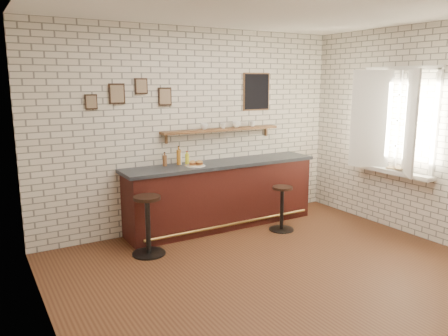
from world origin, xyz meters
The scene contains 21 objects.
ground centered at (0.00, 0.00, 0.00)m, with size 5.00×5.00×0.00m, color brown.
bar_counter centered at (0.29, 1.70, 0.51)m, with size 3.10×0.65×1.01m.
sandwich_plate centered at (-0.20, 1.64, 1.02)m, with size 0.28×0.28×0.01m, color white.
ciabatta_sandwich centered at (-0.19, 1.64, 1.06)m, with size 0.22×0.16×0.07m.
potato_chips centered at (-0.21, 1.63, 1.02)m, with size 0.25×0.19×0.00m.
bitters_bottle_brown centered at (-0.58, 1.86, 1.09)m, with size 0.06×0.06×0.21m.
bitters_bottle_white centered at (-0.34, 1.86, 1.10)m, with size 0.06×0.06×0.23m.
bitters_bottle_amber centered at (-0.35, 1.86, 1.12)m, with size 0.07×0.07×0.28m.
condiment_bottle_yellow centered at (-0.22, 1.86, 1.09)m, with size 0.06×0.06×0.19m.
bar_stool_left centered at (-1.11, 1.20, 0.42)m, with size 0.43×0.43×0.78m.
bar_stool_right centered at (0.97, 1.07, 0.36)m, with size 0.38×0.38×0.68m.
wall_shelf centered at (0.40, 1.90, 1.48)m, with size 2.00×0.18×0.18m.
shelf_cup_a centered at (0.10, 1.90, 1.55)m, with size 0.12×0.12×0.09m, color white.
shelf_cup_b centered at (0.43, 1.90, 1.54)m, with size 0.09×0.09×0.08m, color white.
shelf_cup_c centered at (0.67, 1.90, 1.55)m, with size 0.13×0.13×0.10m, color white.
shelf_cup_d centered at (0.98, 1.90, 1.54)m, with size 0.09×0.09×0.09m, color white.
back_wall_decor centered at (0.23, 1.98, 2.05)m, with size 2.96×0.02×0.56m.
window_sill centered at (2.40, 0.30, 0.90)m, with size 0.20×1.35×0.06m.
casement_window centered at (2.36, 0.30, 1.65)m, with size 0.40×1.30×1.56m.
book_lower centered at (2.38, 0.24, 0.94)m, with size 0.18×0.25×0.02m, color tan.
book_upper centered at (2.38, 0.23, 0.96)m, with size 0.17×0.24×0.02m, color tan.
Camera 1 is at (-3.00, -3.91, 2.22)m, focal length 35.00 mm.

